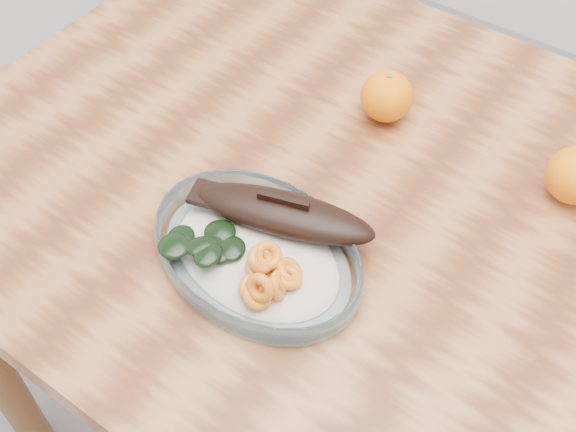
% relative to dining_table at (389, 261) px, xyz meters
% --- Properties ---
extents(dining_table, '(1.20, 0.80, 0.75)m').
position_rel_dining_table_xyz_m(dining_table, '(0.00, 0.00, 0.00)').
color(dining_table, '#5F2F16').
rests_on(dining_table, ground).
extents(plated_meal, '(0.53, 0.53, 0.08)m').
position_rel_dining_table_xyz_m(plated_meal, '(-0.09, -0.15, 0.12)').
color(plated_meal, white).
rests_on(plated_meal, dining_table).
extents(orange_left, '(0.07, 0.07, 0.07)m').
position_rel_dining_table_xyz_m(orange_left, '(-0.10, 0.14, 0.13)').
color(orange_left, '#FF6405').
rests_on(orange_left, dining_table).
extents(orange_right, '(0.07, 0.07, 0.07)m').
position_rel_dining_table_xyz_m(orange_right, '(0.15, 0.14, 0.13)').
color(orange_right, '#FF6405').
rests_on(orange_right, dining_table).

